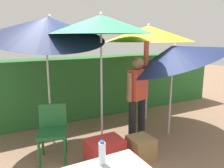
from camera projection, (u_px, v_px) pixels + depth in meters
ground_plane at (120, 145)px, 4.10m from camera, size 24.00×24.00×0.00m
hedge_row at (82, 87)px, 5.56m from camera, size 8.00×0.70×1.47m
umbrella_rainbow at (174, 54)px, 4.18m from camera, size 1.97×1.90×2.18m
umbrella_orange at (101, 25)px, 3.79m from camera, size 1.80×1.80×2.37m
umbrella_yellow at (148, 34)px, 4.99m from camera, size 2.02×2.03×2.25m
umbrella_navy at (48, 27)px, 3.88m from camera, size 2.06×2.06×2.57m
person_vendor at (138, 93)px, 4.13m from camera, size 0.55×0.32×1.88m
chair_plastic at (53, 129)px, 3.58m from camera, size 0.56×0.56×0.89m
cooler_box at (105, 152)px, 3.45m from camera, size 0.56×0.41×0.41m
crate_cardboard at (141, 148)px, 3.60m from camera, size 0.38×0.39×0.38m
bottle_water at (102, 153)px, 2.15m from camera, size 0.07×0.07×0.24m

